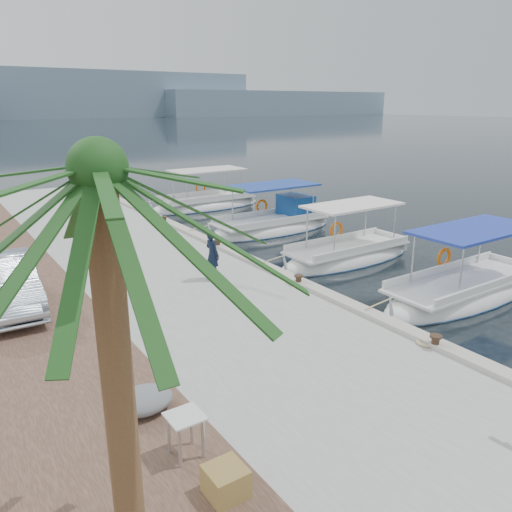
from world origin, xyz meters
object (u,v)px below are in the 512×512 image
(fishing_caique_c, at_px, (347,258))
(date_palm, at_px, (98,173))
(fishing_caique_d, at_px, (272,227))
(parked_car, at_px, (5,283))
(fisherman, at_px, (212,255))
(fishing_caique_b, at_px, (464,294))
(fishing_caique_e, at_px, (206,206))

(fishing_caique_c, xyz_separation_m, date_palm, (-11.91, -8.74, 5.16))
(fishing_caique_d, bearing_deg, parked_car, -159.61)
(fishing_caique_d, xyz_separation_m, fisherman, (-6.38, -5.63, 1.11))
(fishing_caique_c, distance_m, fishing_caique_d, 5.51)
(fishing_caique_d, bearing_deg, date_palm, -130.77)
(fishing_caique_b, bearing_deg, fishing_caique_c, 94.60)
(fishing_caique_b, distance_m, parked_car, 13.56)
(fishing_caique_d, distance_m, parked_car, 13.04)
(fishing_caique_b, xyz_separation_m, fishing_caique_c, (-0.39, 4.85, 0.00))
(fishing_caique_e, xyz_separation_m, fisherman, (-6.38, -12.28, 1.18))
(fishing_caique_b, height_order, fishing_caique_e, same)
(fishing_caique_d, height_order, fishing_caique_e, same)
(fishing_caique_b, bearing_deg, fishing_caique_d, 90.12)
(fishing_caique_e, relative_size, fisherman, 4.38)
(fishing_caique_c, relative_size, fishing_caique_e, 0.90)
(parked_car, bearing_deg, fishing_caique_c, -2.17)
(fishing_caique_e, xyz_separation_m, date_palm, (-12.28, -20.89, 5.16))
(fisherman, bearing_deg, fishing_caique_b, -131.92)
(fishing_caique_b, xyz_separation_m, parked_car, (-12.21, 5.81, 1.09))
(fisherman, bearing_deg, fishing_caique_c, -94.30)
(fishing_caique_d, xyz_separation_m, date_palm, (-12.28, -14.24, 5.09))
(fisherman, bearing_deg, date_palm, 140.01)
(fishing_caique_b, xyz_separation_m, date_palm, (-12.30, -3.90, 5.16))
(fishing_caique_d, relative_size, parked_car, 1.57)
(date_palm, bearing_deg, fishing_caique_d, 49.23)
(fishing_caique_c, relative_size, fishing_caique_d, 0.92)
(fishing_caique_b, relative_size, fishing_caique_e, 1.01)
(fishing_caique_e, distance_m, parked_car, 16.57)
(fishing_caique_e, height_order, fisherman, fishing_caique_e)
(fishing_caique_b, bearing_deg, date_palm, -162.41)
(fishing_caique_c, distance_m, fishing_caique_e, 12.15)
(fishing_caique_c, relative_size, fisherman, 3.93)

